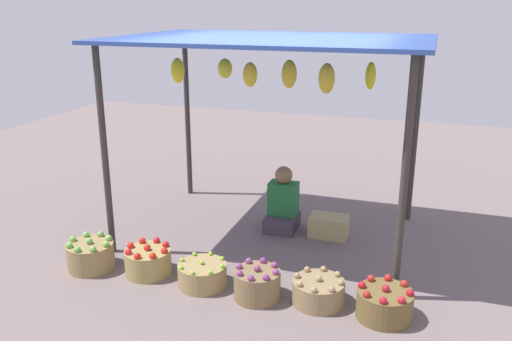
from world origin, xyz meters
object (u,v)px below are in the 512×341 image
Objects in this scene: basket_limes at (202,274)px; wooden_crate_near_vendor at (329,226)px; vendor_person at (283,205)px; basket_red_apples at (384,303)px; basket_purple_onions at (257,284)px; basket_green_apples at (91,255)px; basket_red_tomatoes at (148,261)px; basket_potatoes at (318,291)px.

wooden_crate_near_vendor is (0.93, 1.52, 0.01)m from basket_limes.
vendor_person is 2.08m from basket_red_apples.
vendor_person reaches higher than basket_purple_onions.
basket_green_apples is 0.62m from basket_red_tomatoes.
basket_red_apples is at bearing 2.33° from basket_purple_onions.
basket_green_apples is (-1.59, -1.60, -0.15)m from vendor_person.
basket_green_apples is 2.36m from basket_potatoes.
basket_potatoes is 0.60m from basket_red_apples.
basket_green_apples is 1.23m from basket_limes.
basket_red_tomatoes is at bearing 175.56° from basket_limes.
basket_green_apples is at bearing -144.24° from wooden_crate_near_vendor.
basket_limes reaches higher than wooden_crate_near_vendor.
wooden_crate_near_vendor is at bearing 77.08° from basket_purple_onions.
vendor_person is 1.61m from basket_limes.
basket_purple_onions reaches higher than basket_potatoes.
basket_purple_onions is 0.91× the size of basket_potatoes.
basket_limes is 0.58m from basket_purple_onions.
wooden_crate_near_vendor is (0.57, -0.04, -0.17)m from vendor_person.
basket_red_tomatoes is 1.06× the size of wooden_crate_near_vendor.
basket_limes is at bearing -177.62° from basket_potatoes.
basket_red_apples reaches higher than wooden_crate_near_vendor.
basket_red_tomatoes is 1.20m from basket_purple_onions.
basket_green_apples is at bearing -177.88° from basket_potatoes.
basket_red_tomatoes is at bearing 175.42° from basket_purple_onions.
basket_green_apples is at bearing -178.12° from basket_limes.
basket_purple_onions is at bearing -0.22° from basket_green_apples.
basket_red_tomatoes is 1.07× the size of basket_purple_onions.
basket_red_tomatoes is at bearing -122.90° from vendor_person.
vendor_person reaches higher than basket_red_apples.
basket_potatoes is at bearing -82.41° from wooden_crate_near_vendor.
basket_potatoes is (1.75, -0.00, -0.02)m from basket_red_tomatoes.
basket_limes is (1.23, 0.04, -0.03)m from basket_green_apples.
vendor_person is at bearing 131.08° from basket_red_apples.
basket_green_apples is 1.81m from basket_purple_onions.
vendor_person is at bearing 175.83° from wooden_crate_near_vendor.
basket_potatoes is at bearing -63.10° from vendor_person.
vendor_person reaches higher than basket_red_tomatoes.
basket_red_apples is at bearing 0.77° from basket_green_apples.
basket_red_apples is (1.36, -1.56, -0.16)m from vendor_person.
basket_red_tomatoes is 0.62m from basket_limes.
basket_potatoes is (2.36, 0.09, -0.03)m from basket_green_apples.
basket_green_apples is 1.10× the size of basket_purple_onions.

